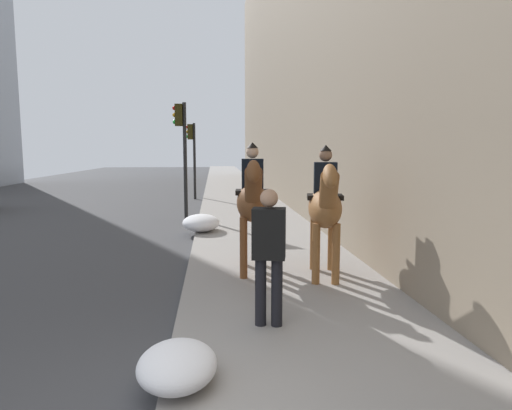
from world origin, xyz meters
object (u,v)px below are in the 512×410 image
at_px(pedestrian_greeting, 269,248).
at_px(traffic_light_far_curb, 192,148).
at_px(traffic_light_near_curb, 182,142).
at_px(mounted_horse_near, 253,201).
at_px(mounted_horse_far, 325,206).

xyz_separation_m(pedestrian_greeting, traffic_light_far_curb, (15.88, 1.64, 1.30)).
relative_size(traffic_light_near_curb, traffic_light_far_curb, 1.08).
bearing_deg(mounted_horse_near, mounted_horse_far, 72.93).
height_order(mounted_horse_near, pedestrian_greeting, mounted_horse_near).
relative_size(mounted_horse_near, mounted_horse_far, 1.02).
height_order(mounted_horse_far, pedestrian_greeting, mounted_horse_far).
distance_m(pedestrian_greeting, traffic_light_far_curb, 16.02).
bearing_deg(traffic_light_far_curb, mounted_horse_near, -172.96).
xyz_separation_m(mounted_horse_far, traffic_light_far_curb, (13.88, 2.84, 1.03)).
bearing_deg(mounted_horse_far, traffic_light_far_curb, -158.08).
relative_size(mounted_horse_far, pedestrian_greeting, 1.33).
relative_size(pedestrian_greeting, traffic_light_near_curb, 0.45).
distance_m(mounted_horse_near, pedestrian_greeting, 2.47).
xyz_separation_m(mounted_horse_far, traffic_light_near_curb, (7.49, 2.87, 1.20)).
relative_size(mounted_horse_far, traffic_light_far_curb, 0.64).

